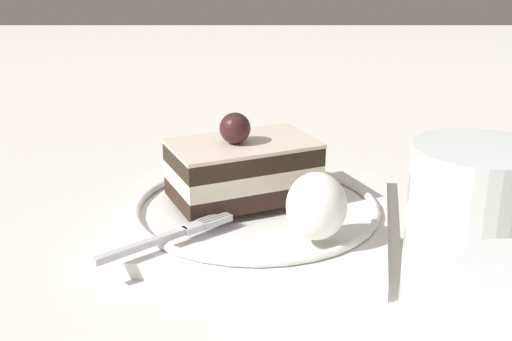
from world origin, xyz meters
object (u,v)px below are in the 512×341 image
at_px(dessert_plate, 256,216).
at_px(cake_slice, 245,168).
at_px(fork, 171,235).
at_px(drink_glass_far, 468,246).
at_px(whipped_cream_dollop, 316,206).

relative_size(dessert_plate, cake_slice, 1.83).
distance_m(dessert_plate, cake_slice, 0.04).
xyz_separation_m(cake_slice, fork, (-0.08, 0.05, -0.02)).
height_order(dessert_plate, drink_glass_far, drink_glass_far).
bearing_deg(cake_slice, whipped_cream_dollop, -145.99).
relative_size(whipped_cream_dollop, fork, 0.54).
relative_size(dessert_plate, drink_glass_far, 2.20).
relative_size(cake_slice, drink_glass_far, 1.20).
bearing_deg(drink_glass_far, whipped_cream_dollop, 48.81).
xyz_separation_m(fork, drink_glass_far, (-0.07, -0.19, 0.03)).
bearing_deg(fork, drink_glass_far, -110.91).
distance_m(cake_slice, whipped_cream_dollop, 0.09).
distance_m(fork, drink_glass_far, 0.21).
bearing_deg(dessert_plate, whipped_cream_dollop, -144.14).
bearing_deg(fork, dessert_plate, -45.11).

